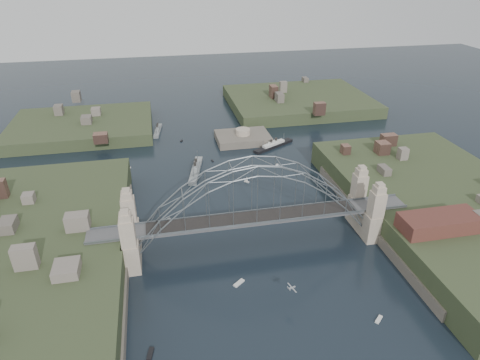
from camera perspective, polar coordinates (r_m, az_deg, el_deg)
The scene contains 23 objects.
ground at distance 113.59m, azimuth 1.87°, elevation -8.67°, with size 500.00×500.00×0.00m, color black.
bridge at distance 106.66m, azimuth 1.97°, elevation -3.37°, with size 84.00×13.80×24.60m.
shore_west at distance 115.75m, azimuth -27.45°, elevation -10.39°, with size 50.50×90.00×12.00m.
shore_east at distance 135.83m, azimuth 26.19°, elevation -4.18°, with size 50.50×90.00×12.00m.
headland_nw at distance 198.06m, azimuth -20.67°, elevation 6.35°, with size 60.00×45.00×9.00m, color #323D22.
headland_ne at distance 221.40m, azimuth 7.99°, elevation 10.17°, with size 70.00×55.00×9.50m, color #323D22.
fort_island at distance 175.72m, azimuth 0.39°, elevation 5.24°, with size 22.00×16.00×9.40m.
wharf_shed at distance 115.07m, azimuth 25.64°, elevation -5.27°, with size 20.00×8.00×4.00m, color #592D26.
finger_pier at distance 109.03m, azimuth 26.65°, elevation -13.64°, with size 4.00×22.00×1.40m, color #525255.
naval_cruiser_near at distance 150.09m, azimuth -6.07°, elevation 1.42°, with size 7.33×20.62×6.16m.
naval_cruiser_far at distance 188.35m, azimuth -11.17°, elevation 6.68°, with size 4.25×15.35×5.13m.
ocean_liner at distance 170.03m, azimuth 4.60°, elevation 4.74°, with size 18.64×12.24×4.89m.
aeroplane at distance 93.79m, azimuth 7.02°, elevation -14.44°, with size 1.88×3.32×0.49m.
small_boat_a at distance 124.39m, azimuth -9.90°, elevation -5.41°, with size 2.12×2.08×0.45m.
small_boat_b at distance 142.34m, azimuth 0.92°, elevation 0.03°, with size 1.79×1.66×2.38m.
small_boat_c at distance 101.34m, azimuth -0.15°, elevation -13.91°, with size 3.03×2.68×0.45m.
small_boat_d at distance 154.73m, azimuth 5.03°, elevation 2.00°, with size 1.82×2.05×0.45m.
small_boat_e at distance 158.58m, azimuth -15.32°, elevation 1.91°, with size 3.52×3.89×2.38m.
small_boat_f at distance 158.03m, azimuth -3.80°, elevation 2.63°, with size 0.78×1.72×0.45m.
small_boat_g at distance 97.86m, azimuth 18.44°, elevation -17.65°, with size 2.40×2.25×0.45m.
small_boat_h at distance 177.19m, azimuth -8.01°, elevation 5.33°, with size 1.30×2.21×0.45m.
small_boat_i at distance 130.35m, azimuth 13.70°, elevation -4.08°, with size 2.01×2.13×1.43m.
small_boat_j at distance 89.30m, azimuth -12.15°, elevation -22.21°, with size 1.59×3.05×0.45m.
Camera 1 is at (-22.03, -88.25, 68.03)m, focal length 31.21 mm.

